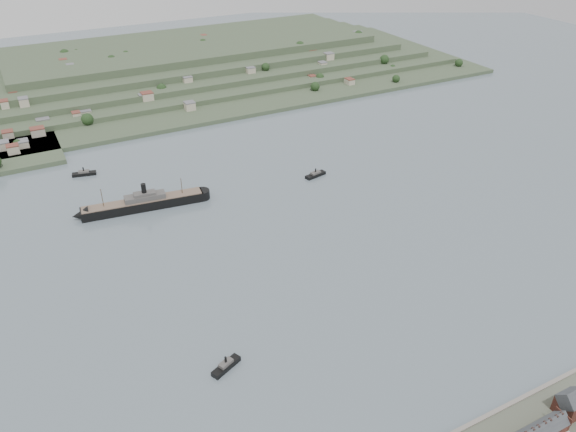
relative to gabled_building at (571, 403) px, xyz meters
name	(u,v)px	position (x,y,z in m)	size (l,w,h in m)	color
ground	(322,247)	(-27.50, 164.00, -8.19)	(1400.00, 1400.00, 0.00)	slate
gabled_building	(571,403)	(0.00, 0.00, 0.00)	(10.40, 10.18, 14.09)	#401F17
far_peninsula	(173,68)	(0.41, 557.10, 3.69)	(760.00, 309.00, 30.00)	#384A31
steamship	(140,204)	(-118.13, 266.56, -3.87)	(97.30, 22.31, 23.36)	black
tugboat	(226,366)	(-121.95, 95.71, -6.38)	(16.82, 10.74, 7.41)	black
ferry_west	(84,173)	(-143.74, 340.82, -6.53)	(19.03, 8.87, 6.89)	black
ferry_east	(315,175)	(19.10, 253.10, -6.54)	(18.85, 8.69, 6.82)	black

